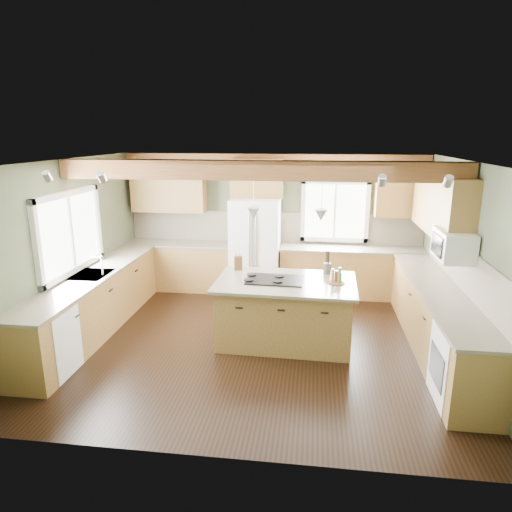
# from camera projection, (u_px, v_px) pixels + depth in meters

# --- Properties ---
(floor) EXTENTS (5.60, 5.60, 0.00)m
(floor) POSITION_uv_depth(u_px,v_px,m) (257.00, 342.00, 6.68)
(floor) COLOR black
(floor) RESTS_ON ground
(ceiling) EXTENTS (5.60, 5.60, 0.00)m
(ceiling) POSITION_uv_depth(u_px,v_px,m) (257.00, 161.00, 6.00)
(ceiling) COLOR silver
(ceiling) RESTS_ON wall_back
(wall_back) EXTENTS (5.60, 0.00, 5.60)m
(wall_back) POSITION_uv_depth(u_px,v_px,m) (273.00, 222.00, 8.74)
(wall_back) COLOR #404A34
(wall_back) RESTS_ON ground
(wall_left) EXTENTS (0.00, 5.00, 5.00)m
(wall_left) POSITION_uv_depth(u_px,v_px,m) (68.00, 250.00, 6.69)
(wall_left) COLOR #404A34
(wall_left) RESTS_ON ground
(wall_right) EXTENTS (0.00, 5.00, 5.00)m
(wall_right) POSITION_uv_depth(u_px,v_px,m) (468.00, 263.00, 6.00)
(wall_right) COLOR #404A34
(wall_right) RESTS_ON ground
(ceiling_beam) EXTENTS (5.55, 0.26, 0.26)m
(ceiling_beam) POSITION_uv_depth(u_px,v_px,m) (258.00, 170.00, 6.13)
(ceiling_beam) COLOR #532D17
(ceiling_beam) RESTS_ON ceiling
(soffit_trim) EXTENTS (5.55, 0.20, 0.10)m
(soffit_trim) POSITION_uv_depth(u_px,v_px,m) (274.00, 157.00, 8.32)
(soffit_trim) COLOR #532D17
(soffit_trim) RESTS_ON ceiling
(backsplash_back) EXTENTS (5.58, 0.03, 0.58)m
(backsplash_back) POSITION_uv_depth(u_px,v_px,m) (273.00, 227.00, 8.75)
(backsplash_back) COLOR brown
(backsplash_back) RESTS_ON wall_back
(backsplash_right) EXTENTS (0.03, 3.70, 0.58)m
(backsplash_right) POSITION_uv_depth(u_px,v_px,m) (465.00, 269.00, 6.07)
(backsplash_right) COLOR brown
(backsplash_right) RESTS_ON wall_right
(base_cab_back_left) EXTENTS (2.02, 0.60, 0.88)m
(base_cab_back_left) POSITION_uv_depth(u_px,v_px,m) (180.00, 266.00, 8.90)
(base_cab_back_left) COLOR brown
(base_cab_back_left) RESTS_ON floor
(counter_back_left) EXTENTS (2.06, 0.64, 0.04)m
(counter_back_left) POSITION_uv_depth(u_px,v_px,m) (179.00, 244.00, 8.78)
(counter_back_left) COLOR #4D4739
(counter_back_left) RESTS_ON base_cab_back_left
(base_cab_back_right) EXTENTS (2.62, 0.60, 0.88)m
(base_cab_back_right) POSITION_uv_depth(u_px,v_px,m) (351.00, 273.00, 8.49)
(base_cab_back_right) COLOR brown
(base_cab_back_right) RESTS_ON floor
(counter_back_right) EXTENTS (2.66, 0.64, 0.04)m
(counter_back_right) POSITION_uv_depth(u_px,v_px,m) (353.00, 249.00, 8.37)
(counter_back_right) COLOR #4D4739
(counter_back_right) RESTS_ON base_cab_back_right
(base_cab_left) EXTENTS (0.60, 3.70, 0.88)m
(base_cab_left) POSITION_uv_depth(u_px,v_px,m) (94.00, 304.00, 6.92)
(base_cab_left) COLOR brown
(base_cab_left) RESTS_ON floor
(counter_left) EXTENTS (0.64, 3.74, 0.04)m
(counter_left) POSITION_uv_depth(u_px,v_px,m) (92.00, 275.00, 6.81)
(counter_left) COLOR #4D4739
(counter_left) RESTS_ON base_cab_left
(base_cab_right) EXTENTS (0.60, 3.70, 0.88)m
(base_cab_right) POSITION_uv_depth(u_px,v_px,m) (436.00, 321.00, 6.30)
(base_cab_right) COLOR brown
(base_cab_right) RESTS_ON floor
(counter_right) EXTENTS (0.64, 3.74, 0.04)m
(counter_right) POSITION_uv_depth(u_px,v_px,m) (440.00, 290.00, 6.19)
(counter_right) COLOR #4D4739
(counter_right) RESTS_ON base_cab_right
(upper_cab_back_left) EXTENTS (1.40, 0.35, 0.90)m
(upper_cab_back_left) POSITION_uv_depth(u_px,v_px,m) (169.00, 188.00, 8.65)
(upper_cab_back_left) COLOR brown
(upper_cab_back_left) RESTS_ON wall_back
(upper_cab_over_fridge) EXTENTS (0.96, 0.35, 0.70)m
(upper_cab_over_fridge) POSITION_uv_depth(u_px,v_px,m) (257.00, 178.00, 8.38)
(upper_cab_over_fridge) COLOR brown
(upper_cab_over_fridge) RESTS_ON wall_back
(upper_cab_right) EXTENTS (0.35, 2.20, 0.90)m
(upper_cab_right) POSITION_uv_depth(u_px,v_px,m) (441.00, 204.00, 6.71)
(upper_cab_right) COLOR brown
(upper_cab_right) RESTS_ON wall_right
(upper_cab_back_corner) EXTENTS (0.90, 0.35, 0.90)m
(upper_cab_back_corner) POSITION_uv_depth(u_px,v_px,m) (401.00, 192.00, 8.11)
(upper_cab_back_corner) COLOR brown
(upper_cab_back_corner) RESTS_ON wall_back
(window_left) EXTENTS (0.04, 1.60, 1.05)m
(window_left) POSITION_uv_depth(u_px,v_px,m) (69.00, 232.00, 6.67)
(window_left) COLOR white
(window_left) RESTS_ON wall_left
(window_back) EXTENTS (1.10, 0.04, 1.00)m
(window_back) POSITION_uv_depth(u_px,v_px,m) (335.00, 211.00, 8.51)
(window_back) COLOR white
(window_back) RESTS_ON wall_back
(sink) EXTENTS (0.50, 0.65, 0.03)m
(sink) POSITION_uv_depth(u_px,v_px,m) (92.00, 275.00, 6.80)
(sink) COLOR #262628
(sink) RESTS_ON counter_left
(faucet) EXTENTS (0.02, 0.02, 0.28)m
(faucet) POSITION_uv_depth(u_px,v_px,m) (102.00, 266.00, 6.74)
(faucet) COLOR #B2B2B7
(faucet) RESTS_ON sink
(dishwasher) EXTENTS (0.60, 0.60, 0.84)m
(dishwasher) POSITION_uv_depth(u_px,v_px,m) (46.00, 343.00, 5.68)
(dishwasher) COLOR white
(dishwasher) RESTS_ON floor
(oven) EXTENTS (0.60, 0.72, 0.84)m
(oven) POSITION_uv_depth(u_px,v_px,m) (465.00, 368.00, 5.06)
(oven) COLOR white
(oven) RESTS_ON floor
(microwave) EXTENTS (0.40, 0.70, 0.38)m
(microwave) POSITION_uv_depth(u_px,v_px,m) (454.00, 245.00, 5.91)
(microwave) COLOR white
(microwave) RESTS_ON wall_right
(pendant_left) EXTENTS (0.18, 0.18, 0.16)m
(pendant_left) POSITION_uv_depth(u_px,v_px,m) (254.00, 213.00, 6.31)
(pendant_left) COLOR #B2B2B7
(pendant_left) RESTS_ON ceiling
(pendant_right) EXTENTS (0.18, 0.18, 0.16)m
(pendant_right) POSITION_uv_depth(u_px,v_px,m) (321.00, 215.00, 6.17)
(pendant_right) COLOR #B2B2B7
(pendant_right) RESTS_ON ceiling
(refrigerator) EXTENTS (0.90, 0.74, 1.80)m
(refrigerator) POSITION_uv_depth(u_px,v_px,m) (255.00, 247.00, 8.51)
(refrigerator) COLOR white
(refrigerator) RESTS_ON floor
(island) EXTENTS (1.88, 1.19, 0.88)m
(island) POSITION_uv_depth(u_px,v_px,m) (285.00, 312.00, 6.61)
(island) COLOR brown
(island) RESTS_ON floor
(island_top) EXTENTS (2.01, 1.31, 0.04)m
(island_top) POSITION_uv_depth(u_px,v_px,m) (286.00, 282.00, 6.49)
(island_top) COLOR #4D4739
(island_top) RESTS_ON island
(cooktop) EXTENTS (0.82, 0.56, 0.02)m
(cooktop) POSITION_uv_depth(u_px,v_px,m) (275.00, 280.00, 6.51)
(cooktop) COLOR black
(cooktop) RESTS_ON island_top
(knife_block) EXTENTS (0.14, 0.12, 0.20)m
(knife_block) POSITION_uv_depth(u_px,v_px,m) (238.00, 263.00, 7.01)
(knife_block) COLOR brown
(knife_block) RESTS_ON island_top
(utensil_crock) EXTENTS (0.13, 0.13, 0.16)m
(utensil_crock) POSITION_uv_depth(u_px,v_px,m) (327.00, 268.00, 6.82)
(utensil_crock) COLOR #3D3631
(utensil_crock) RESTS_ON island_top
(bottle_tray) EXTENTS (0.29, 0.29, 0.23)m
(bottle_tray) POSITION_uv_depth(u_px,v_px,m) (336.00, 276.00, 6.36)
(bottle_tray) COLOR brown
(bottle_tray) RESTS_ON island_top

